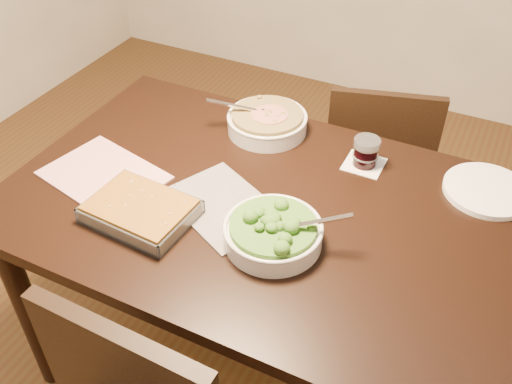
{
  "coord_description": "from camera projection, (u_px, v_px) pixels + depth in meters",
  "views": [
    {
      "loc": [
        0.51,
        -1.06,
        1.77
      ],
      "look_at": [
        -0.0,
        -0.02,
        0.8
      ],
      "focal_mm": 40.0,
      "sensor_mm": 36.0,
      "label": 1
    }
  ],
  "objects": [
    {
      "name": "broccoli_bowl",
      "position": [
        273.0,
        232.0,
        1.42
      ],
      "size": [
        0.27,
        0.25,
        0.1
      ],
      "color": "silver",
      "rests_on": "table"
    },
    {
      "name": "coaster",
      "position": [
        364.0,
        164.0,
        1.69
      ],
      "size": [
        0.11,
        0.11,
        0.0
      ],
      "primitive_type": "cube",
      "color": "white",
      "rests_on": "table"
    },
    {
      "name": "wine_tumbler",
      "position": [
        366.0,
        151.0,
        1.66
      ],
      "size": [
        0.08,
        0.08,
        0.09
      ],
      "color": "black",
      "rests_on": "coaster"
    },
    {
      "name": "chair_far",
      "position": [
        376.0,
        163.0,
        2.18
      ],
      "size": [
        0.47,
        0.47,
        0.82
      ],
      "rotation": [
        0.0,
        0.0,
        3.41
      ],
      "color": "black",
      "rests_on": "ground"
    },
    {
      "name": "stew_bowl",
      "position": [
        267.0,
        121.0,
        1.8
      ],
      "size": [
        0.27,
        0.26,
        0.1
      ],
      "color": "silver",
      "rests_on": "table"
    },
    {
      "name": "table",
      "position": [
        260.0,
        227.0,
        1.62
      ],
      "size": [
        1.4,
        0.9,
        0.75
      ],
      "color": "black",
      "rests_on": "ground"
    },
    {
      "name": "ground",
      "position": [
        259.0,
        360.0,
        2.04
      ],
      "size": [
        4.0,
        4.0,
        0.0
      ],
      "primitive_type": "plane",
      "color": "#4C2D15",
      "rests_on": "ground"
    },
    {
      "name": "dinner_plate",
      "position": [
        487.0,
        190.0,
        1.58
      ],
      "size": [
        0.24,
        0.24,
        0.02
      ],
      "primitive_type": "cylinder",
      "color": "white",
      "rests_on": "table"
    },
    {
      "name": "magazine_b",
      "position": [
        223.0,
        205.0,
        1.54
      ],
      "size": [
        0.38,
        0.34,
        0.01
      ],
      "primitive_type": "cube",
      "rotation": [
        0.0,
        0.0,
        -0.46
      ],
      "color": "#212228",
      "rests_on": "table"
    },
    {
      "name": "magazine_a",
      "position": [
        104.0,
        175.0,
        1.64
      ],
      "size": [
        0.38,
        0.31,
        0.01
      ],
      "primitive_type": "cube",
      "rotation": [
        0.0,
        0.0,
        -0.22
      ],
      "color": "#9D2C3A",
      "rests_on": "table"
    },
    {
      "name": "baking_dish",
      "position": [
        141.0,
        211.0,
        1.49
      ],
      "size": [
        0.29,
        0.22,
        0.05
      ],
      "rotation": [
        0.0,
        0.0,
        -0.07
      ],
      "color": "silver",
      "rests_on": "table"
    }
  ]
}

